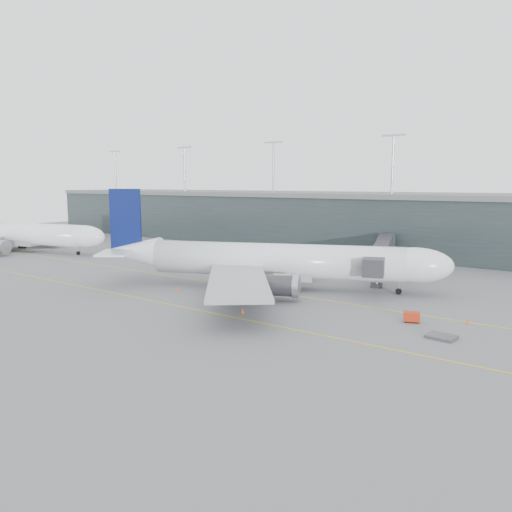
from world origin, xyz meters
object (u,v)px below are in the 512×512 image
Objects in this scene: main_aircraft at (273,261)px; second_aircraft at (17,234)px; jet_bridge at (393,250)px; gse_cart at (412,317)px.

main_aircraft is 81.23m from second_aircraft.
jet_bridge reaches higher than gse_cart.
main_aircraft is at bearing 143.60° from gse_cart.
main_aircraft reaches higher than gse_cart.
gse_cart is at bearing -37.47° from main_aircraft.
second_aircraft reaches higher than jet_bridge.
main_aircraft is at bearing -13.65° from second_aircraft.
jet_bridge is 35.03m from gse_cart.
jet_bridge is at bearing 42.10° from main_aircraft.
main_aircraft is 27.27m from jet_bridge.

